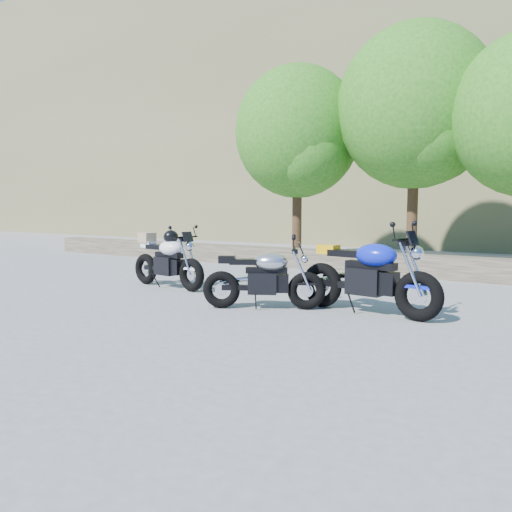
{
  "coord_description": "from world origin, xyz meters",
  "views": [
    {
      "loc": [
        4.8,
        -5.83,
        1.52
      ],
      "look_at": [
        0.2,
        1.0,
        0.75
      ],
      "focal_mm": 35.0,
      "sensor_mm": 36.0,
      "label": 1
    }
  ],
  "objects": [
    {
      "name": "tree_decid_mid",
      "position": [
        0.91,
        7.54,
        4.04
      ],
      "size": [
        4.08,
        4.08,
        6.24
      ],
      "color": "#382314",
      "rests_on": "ground"
    },
    {
      "name": "silver_bike",
      "position": [
        0.7,
        0.5,
        0.46
      ],
      "size": [
        1.71,
        1.05,
        0.95
      ],
      "rotation": [
        0.0,
        0.0,
        0.51
      ],
      "color": "black",
      "rests_on": "ground"
    },
    {
      "name": "white_bike",
      "position": [
        -2.01,
        1.19,
        0.55
      ],
      "size": [
        2.03,
        0.64,
        1.13
      ],
      "rotation": [
        0.0,
        0.0,
        -0.13
      ],
      "color": "black",
      "rests_on": "ground"
    },
    {
      "name": "tree_decid_left",
      "position": [
        -2.39,
        7.14,
        3.63
      ],
      "size": [
        3.67,
        3.67,
        5.62
      ],
      "color": "#382314",
      "rests_on": "ground"
    },
    {
      "name": "ground",
      "position": [
        0.0,
        0.0,
        0.0
      ],
      "size": [
        90.0,
        90.0,
        0.0
      ],
      "primitive_type": "plane",
      "color": "slate",
      "rests_on": "ground"
    },
    {
      "name": "blue_bike",
      "position": [
        2.14,
        1.04,
        0.55
      ],
      "size": [
        2.26,
        0.71,
        1.13
      ],
      "rotation": [
        0.0,
        0.0,
        -0.12
      ],
      "color": "black",
      "rests_on": "ground"
    },
    {
      "name": "stone_wall",
      "position": [
        0.0,
        5.5,
        0.25
      ],
      "size": [
        22.0,
        0.55,
        0.5
      ],
      "primitive_type": "cube",
      "color": "#443B2D",
      "rests_on": "ground"
    }
  ]
}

